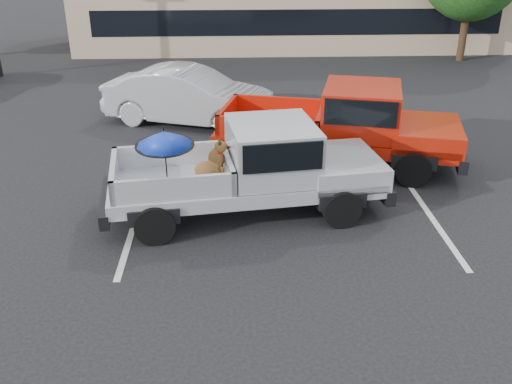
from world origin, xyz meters
TOP-DOWN VIEW (x-y plane):
  - ground at (0.00, 0.00)m, footprint 90.00×90.00m
  - stripe_left at (-3.00, 2.00)m, footprint 0.12×5.00m
  - stripe_right at (3.00, 2.00)m, footprint 0.12×5.00m
  - silver_pickup at (-0.47, 1.98)m, footprint 5.91×2.73m
  - red_pickup at (1.88, 4.40)m, footprint 6.35×3.49m
  - silver_sedan at (-2.25, 7.86)m, footprint 5.26×3.26m

SIDE VIEW (x-z plane):
  - ground at x=0.00m, z-range 0.00..0.00m
  - stripe_left at x=-3.00m, z-range 0.00..0.01m
  - stripe_right at x=3.00m, z-range 0.00..0.01m
  - silver_sedan at x=-2.25m, z-range 0.00..1.64m
  - silver_pickup at x=-0.47m, z-range 0.02..2.08m
  - red_pickup at x=1.88m, z-range 0.09..2.08m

